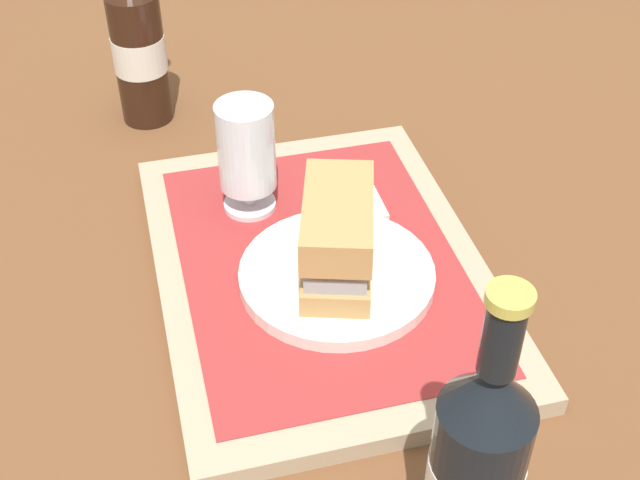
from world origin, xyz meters
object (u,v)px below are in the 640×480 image
(beer_bottle, at_px, (138,43))
(second_bottle, at_px, (476,469))
(beer_glass, at_px, (247,154))
(sandwich, at_px, (338,233))
(plate, at_px, (337,275))

(beer_bottle, distance_m, second_bottle, 0.69)
(beer_glass, relative_size, beer_bottle, 0.47)
(beer_glass, bearing_deg, sandwich, -155.73)
(plate, height_order, beer_glass, beer_glass)
(sandwich, xyz_separation_m, beer_bottle, (0.38, 0.15, 0.03))
(plate, distance_m, second_bottle, 0.30)
(plate, bearing_deg, second_bottle, -176.67)
(beer_glass, bearing_deg, plate, -156.59)
(plate, xyz_separation_m, beer_glass, (0.14, 0.06, 0.06))
(sandwich, bearing_deg, beer_bottle, 38.44)
(second_bottle, bearing_deg, beer_bottle, 13.68)
(plate, relative_size, second_bottle, 0.71)
(plate, relative_size, beer_glass, 1.52)
(second_bottle, bearing_deg, sandwich, 3.09)
(beer_bottle, xyz_separation_m, second_bottle, (-0.67, -0.16, 0.00))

